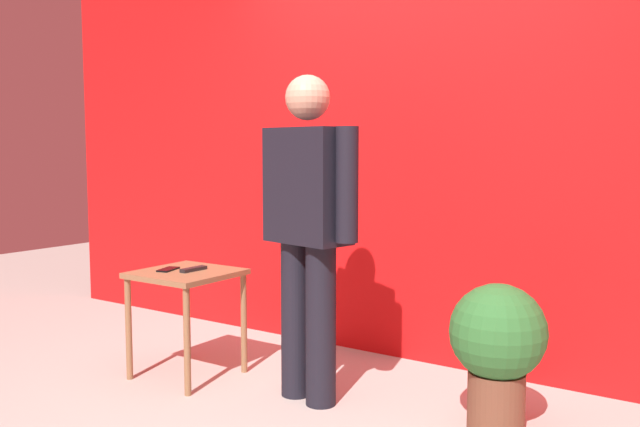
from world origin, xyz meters
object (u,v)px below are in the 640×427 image
tv_remote (194,269)px  standing_person (308,221)px  side_table (186,288)px  potted_plant (498,345)px  cell_phone (168,269)px

tv_remote → standing_person: bearing=7.0°
side_table → potted_plant: potted_plant is taller
cell_phone → potted_plant: 1.86m
cell_phone → side_table: bearing=6.4°
standing_person → tv_remote: 0.81m
tv_remote → potted_plant: bearing=9.6°
cell_phone → tv_remote: tv_remote is taller
side_table → tv_remote: size_ratio=3.56×
standing_person → side_table: 0.89m
cell_phone → tv_remote: 0.15m
standing_person → potted_plant: size_ratio=2.41×
side_table → potted_plant: (1.73, 0.24, -0.10)m
tv_remote → cell_phone: bearing=-151.4°
side_table → cell_phone: size_ratio=4.21×
standing_person → cell_phone: size_ratio=11.51×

